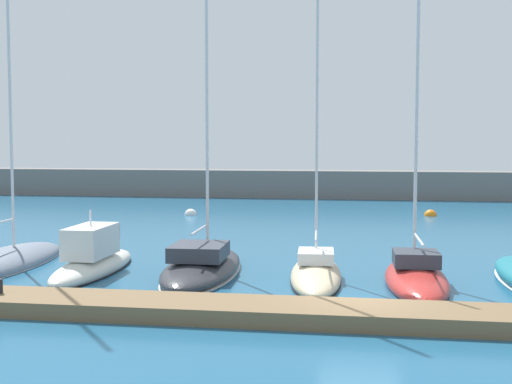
{
  "coord_description": "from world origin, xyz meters",
  "views": [
    {
      "loc": [
        0.13,
        -21.24,
        5.23
      ],
      "look_at": [
        -4.23,
        6.29,
        3.12
      ],
      "focal_mm": 48.74,
      "sensor_mm": 36.0,
      "label": 1
    }
  ],
  "objects_px": {
    "sailboat_sand_fourth": "(316,273)",
    "sailboat_red_fifth": "(416,277)",
    "sailboat_slate_nearest": "(5,261)",
    "sailboat_charcoal_third": "(202,265)",
    "mooring_buoy_orange": "(430,216)",
    "motorboat_ivory_second": "(93,261)",
    "dock_bollard": "(0,286)",
    "mooring_buoy_white": "(191,215)"
  },
  "relations": [
    {
      "from": "dock_bollard",
      "to": "sailboat_slate_nearest",
      "type": "bearing_deg",
      "value": 117.87
    },
    {
      "from": "motorboat_ivory_second",
      "to": "sailboat_red_fifth",
      "type": "bearing_deg",
      "value": -92.12
    },
    {
      "from": "sailboat_slate_nearest",
      "to": "dock_bollard",
      "type": "distance_m",
      "value": 7.77
    },
    {
      "from": "sailboat_charcoal_third",
      "to": "sailboat_sand_fourth",
      "type": "xyz_separation_m",
      "value": [
        4.43,
        -0.29,
        -0.15
      ]
    },
    {
      "from": "mooring_buoy_white",
      "to": "sailboat_red_fifth",
      "type": "bearing_deg",
      "value": -57.17
    },
    {
      "from": "sailboat_charcoal_third",
      "to": "mooring_buoy_orange",
      "type": "height_order",
      "value": "sailboat_charcoal_third"
    },
    {
      "from": "sailboat_slate_nearest",
      "to": "sailboat_sand_fourth",
      "type": "bearing_deg",
      "value": -95.43
    },
    {
      "from": "motorboat_ivory_second",
      "to": "sailboat_sand_fourth",
      "type": "height_order",
      "value": "sailboat_sand_fourth"
    },
    {
      "from": "sailboat_sand_fourth",
      "to": "sailboat_red_fifth",
      "type": "distance_m",
      "value": 3.65
    },
    {
      "from": "sailboat_slate_nearest",
      "to": "sailboat_charcoal_third",
      "type": "bearing_deg",
      "value": -95.43
    },
    {
      "from": "sailboat_sand_fourth",
      "to": "mooring_buoy_orange",
      "type": "height_order",
      "value": "sailboat_sand_fourth"
    },
    {
      "from": "sailboat_charcoal_third",
      "to": "mooring_buoy_orange",
      "type": "distance_m",
      "value": 25.11
    },
    {
      "from": "sailboat_red_fifth",
      "to": "sailboat_slate_nearest",
      "type": "bearing_deg",
      "value": 84.13
    },
    {
      "from": "sailboat_slate_nearest",
      "to": "mooring_buoy_orange",
      "type": "bearing_deg",
      "value": -42.56
    },
    {
      "from": "sailboat_sand_fourth",
      "to": "mooring_buoy_white",
      "type": "height_order",
      "value": "sailboat_sand_fourth"
    },
    {
      "from": "motorboat_ivory_second",
      "to": "sailboat_charcoal_third",
      "type": "relative_size",
      "value": 0.4
    },
    {
      "from": "motorboat_ivory_second",
      "to": "sailboat_red_fifth",
      "type": "xyz_separation_m",
      "value": [
        12.4,
        -0.43,
        -0.18
      ]
    },
    {
      "from": "sailboat_charcoal_third",
      "to": "motorboat_ivory_second",
      "type": "bearing_deg",
      "value": 91.52
    },
    {
      "from": "sailboat_slate_nearest",
      "to": "sailboat_red_fifth",
      "type": "distance_m",
      "value": 16.64
    },
    {
      "from": "sailboat_charcoal_third",
      "to": "sailboat_red_fifth",
      "type": "height_order",
      "value": "sailboat_charcoal_third"
    },
    {
      "from": "motorboat_ivory_second",
      "to": "sailboat_charcoal_third",
      "type": "xyz_separation_m",
      "value": [
        4.33,
        0.26,
        -0.08
      ]
    },
    {
      "from": "mooring_buoy_white",
      "to": "dock_bollard",
      "type": "relative_size",
      "value": 1.94
    },
    {
      "from": "sailboat_charcoal_third",
      "to": "mooring_buoy_white",
      "type": "bearing_deg",
      "value": 13.65
    },
    {
      "from": "sailboat_red_fifth",
      "to": "mooring_buoy_white",
      "type": "xyz_separation_m",
      "value": [
        -13.82,
        21.42,
        -0.29
      ]
    },
    {
      "from": "sailboat_red_fifth",
      "to": "sailboat_sand_fourth",
      "type": "bearing_deg",
      "value": 82.16
    },
    {
      "from": "motorboat_ivory_second",
      "to": "sailboat_charcoal_third",
      "type": "height_order",
      "value": "sailboat_charcoal_third"
    },
    {
      "from": "mooring_buoy_orange",
      "to": "sailboat_red_fifth",
      "type": "bearing_deg",
      "value": -96.33
    },
    {
      "from": "sailboat_charcoal_third",
      "to": "dock_bollard",
      "type": "bearing_deg",
      "value": 140.24
    },
    {
      "from": "sailboat_sand_fourth",
      "to": "dock_bollard",
      "type": "xyz_separation_m",
      "value": [
        -9.34,
        -6.01,
        0.47
      ]
    },
    {
      "from": "sailboat_red_fifth",
      "to": "dock_bollard",
      "type": "bearing_deg",
      "value": 111.81
    },
    {
      "from": "motorboat_ivory_second",
      "to": "dock_bollard",
      "type": "height_order",
      "value": "motorboat_ivory_second"
    },
    {
      "from": "sailboat_red_fifth",
      "to": "mooring_buoy_orange",
      "type": "distance_m",
      "value": 23.57
    },
    {
      "from": "sailboat_sand_fourth",
      "to": "mooring_buoy_white",
      "type": "distance_m",
      "value": 23.37
    },
    {
      "from": "sailboat_slate_nearest",
      "to": "mooring_buoy_white",
      "type": "bearing_deg",
      "value": -9.51
    },
    {
      "from": "sailboat_red_fifth",
      "to": "dock_bollard",
      "type": "relative_size",
      "value": 25.92
    },
    {
      "from": "sailboat_red_fifth",
      "to": "mooring_buoy_white",
      "type": "bearing_deg",
      "value": 31.25
    },
    {
      "from": "sailboat_slate_nearest",
      "to": "mooring_buoy_orange",
      "type": "relative_size",
      "value": 22.93
    },
    {
      "from": "sailboat_sand_fourth",
      "to": "mooring_buoy_orange",
      "type": "bearing_deg",
      "value": -18.93
    },
    {
      "from": "sailboat_red_fifth",
      "to": "mooring_buoy_orange",
      "type": "relative_size",
      "value": 13.09
    },
    {
      "from": "sailboat_slate_nearest",
      "to": "sailboat_charcoal_third",
      "type": "xyz_separation_m",
      "value": [
        8.53,
        -0.56,
        0.17
      ]
    },
    {
      "from": "sailboat_charcoal_third",
      "to": "sailboat_red_fifth",
      "type": "xyz_separation_m",
      "value": [
        8.07,
        -0.69,
        -0.1
      ]
    },
    {
      "from": "sailboat_slate_nearest",
      "to": "mooring_buoy_white",
      "type": "distance_m",
      "value": 20.37
    }
  ]
}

